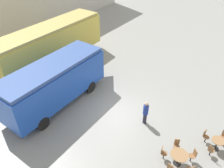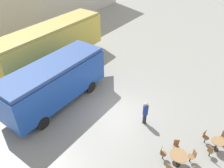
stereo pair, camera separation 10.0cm
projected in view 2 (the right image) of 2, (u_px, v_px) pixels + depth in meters
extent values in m
plane|color=gray|center=(118.00, 112.00, 15.10)|extent=(80.00, 80.00, 0.00)
cube|color=#E0C64C|center=(51.00, 44.00, 19.22)|extent=(10.74, 2.60, 2.74)
cube|color=tan|center=(48.00, 27.00, 18.35)|extent=(10.52, 2.40, 0.24)
cylinder|color=black|center=(87.00, 50.00, 21.64)|extent=(1.06, 0.12, 1.06)
cylinder|color=black|center=(69.00, 43.00, 22.82)|extent=(1.06, 0.12, 1.06)
cylinder|color=black|center=(34.00, 79.00, 17.40)|extent=(1.06, 0.12, 1.06)
cylinder|color=black|center=(15.00, 70.00, 18.58)|extent=(1.06, 0.12, 1.06)
cube|color=blue|center=(55.00, 82.00, 14.98)|extent=(7.76, 2.59, 2.33)
cone|color=blue|center=(98.00, 55.00, 18.11)|extent=(1.75, 2.22, 2.22)
cube|color=#3A579D|center=(52.00, 66.00, 14.23)|extent=(7.60, 2.39, 0.24)
cylinder|color=black|center=(91.00, 87.00, 16.69)|extent=(0.92, 0.12, 0.92)
cylinder|color=black|center=(68.00, 77.00, 17.86)|extent=(0.92, 0.12, 0.92)
cylinder|color=black|center=(43.00, 123.00, 13.63)|extent=(0.92, 0.12, 0.92)
cylinder|color=black|center=(19.00, 108.00, 14.80)|extent=(0.92, 0.12, 0.92)
cylinder|color=black|center=(215.00, 149.00, 12.58)|extent=(0.44, 0.44, 0.02)
cylinder|color=black|center=(216.00, 145.00, 12.38)|extent=(0.08, 0.08, 0.67)
cylinder|color=#9E754C|center=(218.00, 141.00, 12.17)|extent=(0.71, 0.71, 0.03)
cylinder|color=black|center=(176.00, 164.00, 11.81)|extent=(0.44, 0.44, 0.02)
cylinder|color=black|center=(178.00, 159.00, 11.60)|extent=(0.08, 0.08, 0.71)
cylinder|color=#9E754C|center=(179.00, 155.00, 11.38)|extent=(0.94, 0.94, 0.03)
cylinder|color=black|center=(221.00, 141.00, 12.81)|extent=(0.06, 0.06, 0.42)
cylinder|color=olive|center=(222.00, 138.00, 12.68)|extent=(0.36, 0.36, 0.03)
cylinder|color=black|center=(205.00, 140.00, 12.86)|extent=(0.06, 0.06, 0.42)
cylinder|color=olive|center=(206.00, 138.00, 12.73)|extent=(0.36, 0.36, 0.03)
cube|color=olive|center=(204.00, 133.00, 12.69)|extent=(0.29, 0.10, 0.42)
cylinder|color=black|center=(210.00, 153.00, 12.11)|extent=(0.06, 0.06, 0.42)
cylinder|color=olive|center=(211.00, 151.00, 11.98)|extent=(0.36, 0.36, 0.03)
cube|color=olive|center=(210.00, 150.00, 11.76)|extent=(0.10, 0.29, 0.42)
cylinder|color=black|center=(190.00, 159.00, 11.81)|extent=(0.06, 0.06, 0.42)
cylinder|color=olive|center=(191.00, 156.00, 11.68)|extent=(0.36, 0.36, 0.03)
cube|color=olive|center=(195.00, 153.00, 11.57)|extent=(0.23, 0.24, 0.42)
cylinder|color=black|center=(175.00, 150.00, 12.31)|extent=(0.06, 0.06, 0.42)
cylinder|color=olive|center=(176.00, 147.00, 12.18)|extent=(0.36, 0.36, 0.03)
cube|color=olive|center=(176.00, 142.00, 12.17)|extent=(0.17, 0.27, 0.42)
cylinder|color=black|center=(163.00, 156.00, 11.96)|extent=(0.06, 0.06, 0.42)
cylinder|color=olive|center=(163.00, 154.00, 11.82)|extent=(0.36, 0.36, 0.03)
cube|color=olive|center=(161.00, 150.00, 11.75)|extent=(0.29, 0.09, 0.42)
cylinder|color=olive|center=(170.00, 168.00, 11.11)|extent=(0.36, 0.36, 0.03)
cube|color=olive|center=(169.00, 168.00, 10.88)|extent=(0.08, 0.29, 0.42)
cylinder|color=#262633|center=(145.00, 118.00, 14.06)|extent=(0.24, 0.24, 0.78)
cylinder|color=navy|center=(146.00, 110.00, 13.63)|extent=(0.34, 0.34, 0.69)
sphere|color=tan|center=(146.00, 104.00, 13.36)|extent=(0.23, 0.23, 0.23)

